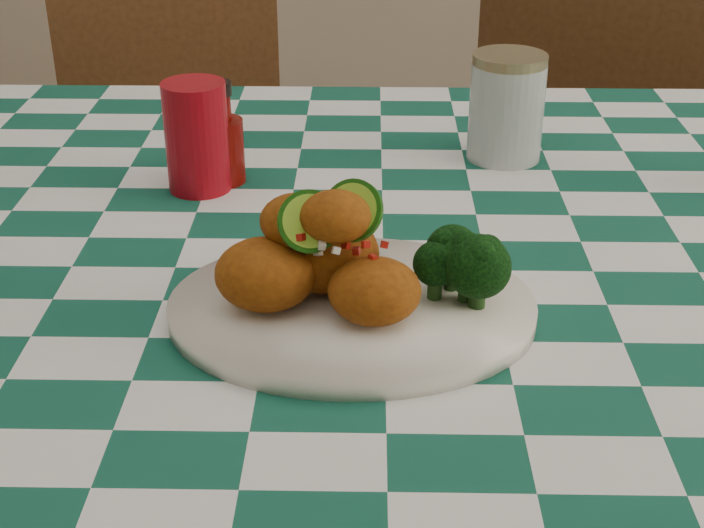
# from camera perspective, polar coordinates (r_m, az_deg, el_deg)

# --- Properties ---
(dining_table) EXTENTS (1.66, 1.06, 0.79)m
(dining_table) POSITION_cam_1_polar(r_m,az_deg,el_deg) (1.24, 1.54, -15.04)
(dining_table) COLOR #13513E
(dining_table) RESTS_ON ground
(plate) EXTENTS (0.33, 0.26, 0.02)m
(plate) POSITION_cam_1_polar(r_m,az_deg,el_deg) (0.87, 0.00, -2.67)
(plate) COLOR white
(plate) RESTS_ON dining_table
(fried_chicken_pile) EXTENTS (0.17, 0.12, 0.11)m
(fried_chicken_pile) POSITION_cam_1_polar(r_m,az_deg,el_deg) (0.84, -0.92, 0.98)
(fried_chicken_pile) COLOR #92480E
(fried_chicken_pile) RESTS_ON plate
(broccoli_side) EXTENTS (0.09, 0.09, 0.07)m
(broccoli_side) POSITION_cam_1_polar(r_m,az_deg,el_deg) (0.87, 6.07, 0.07)
(broccoli_side) COLOR black
(broccoli_side) RESTS_ON plate
(red_tumbler) EXTENTS (0.08, 0.08, 0.13)m
(red_tumbler) POSITION_cam_1_polar(r_m,az_deg,el_deg) (1.13, -9.02, 7.32)
(red_tumbler) COLOR maroon
(red_tumbler) RESTS_ON dining_table
(ketchup_bottle) EXTENTS (0.07, 0.07, 0.12)m
(ketchup_bottle) POSITION_cam_1_polar(r_m,az_deg,el_deg) (1.15, -7.67, 7.58)
(ketchup_bottle) COLOR #600704
(ketchup_bottle) RESTS_ON dining_table
(mason_jar) EXTENTS (0.10, 0.10, 0.13)m
(mason_jar) POSITION_cam_1_polar(r_m,az_deg,el_deg) (1.22, 8.98, 9.01)
(mason_jar) COLOR #B2BCBA
(mason_jar) RESTS_ON dining_table
(wooden_chair_left) EXTENTS (0.53, 0.54, 0.93)m
(wooden_chair_left) POSITION_cam_1_polar(r_m,az_deg,el_deg) (1.87, -9.46, 2.92)
(wooden_chair_left) COLOR #472814
(wooden_chair_left) RESTS_ON ground
(wooden_chair_right) EXTENTS (0.58, 0.59, 0.95)m
(wooden_chair_right) POSITION_cam_1_polar(r_m,az_deg,el_deg) (1.83, 11.64, 2.46)
(wooden_chair_right) COLOR #472814
(wooden_chair_right) RESTS_ON ground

